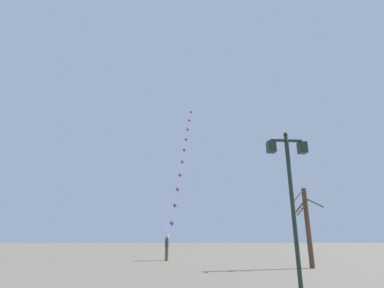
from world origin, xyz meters
The scene contains 5 objects.
ground_plane centered at (0.00, 20.00, 0.00)m, with size 160.00×160.00×0.00m, color #756B5B.
twin_lantern_lamp_post centered at (3.05, 8.87, 3.51)m, with size 1.41×0.28×5.09m.
kite_train centered at (0.28, 27.96, 8.64)m, with size 2.84×10.61×16.59m.
kite_flyer centered at (-1.02, 21.43, 0.90)m, with size 0.31×0.63×1.71m.
bare_tree centered at (6.48, 15.21, 2.17)m, with size 1.80×0.97×4.14m.
Camera 1 is at (-1.10, -0.80, 1.49)m, focal length 27.82 mm.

